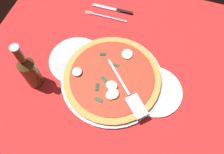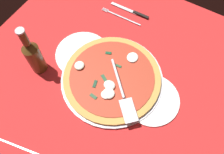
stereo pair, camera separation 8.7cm
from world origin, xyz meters
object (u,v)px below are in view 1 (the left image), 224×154
(dinner_plate_left, at_px, (77,60))
(pizza_server, at_px, (127,89))
(place_setting_far, at_px, (111,14))
(beer_bottle, at_px, (29,71))
(dinner_plate_right, at_px, (155,91))
(pizza, at_px, (112,77))

(dinner_plate_left, relative_size, pizza_server, 1.11)
(place_setting_far, relative_size, beer_bottle, 0.93)
(dinner_plate_right, bearing_deg, place_setting_far, 131.52)
(dinner_plate_left, bearing_deg, dinner_plate_right, -5.91)
(dinner_plate_left, distance_m, beer_bottle, 0.20)
(place_setting_far, bearing_deg, pizza_server, 115.48)
(dinner_plate_left, height_order, beer_bottle, beer_bottle)
(dinner_plate_left, height_order, pizza, pizza)
(dinner_plate_left, xyz_separation_m, dinner_plate_right, (0.33, -0.03, 0.00))
(dinner_plate_right, bearing_deg, dinner_plate_left, 174.09)
(dinner_plate_right, distance_m, beer_bottle, 0.46)
(pizza, distance_m, pizza_server, 0.08)
(pizza_server, xyz_separation_m, beer_bottle, (-0.34, -0.06, 0.04))
(place_setting_far, height_order, beer_bottle, beer_bottle)
(dinner_plate_right, distance_m, pizza, 0.17)
(pizza_server, bearing_deg, dinner_plate_right, 68.71)
(dinner_plate_left, height_order, place_setting_far, place_setting_far)
(pizza_server, distance_m, beer_bottle, 0.35)
(pizza, relative_size, pizza_server, 1.88)
(dinner_plate_right, relative_size, place_setting_far, 0.95)
(pizza, distance_m, beer_bottle, 0.30)
(place_setting_far, distance_m, beer_bottle, 0.45)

